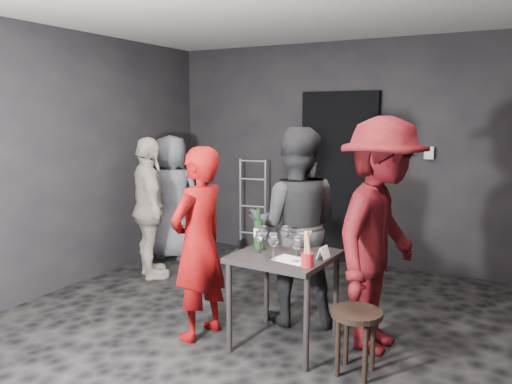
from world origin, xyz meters
The scene contains 24 objects.
floor centered at (0.00, 0.00, 0.00)m, with size 4.50×5.00×0.02m, color black.
wall_back centered at (0.00, 2.50, 1.35)m, with size 4.50×0.04×2.70m, color black.
wall_left centered at (-2.25, 0.00, 1.35)m, with size 0.04×5.00×2.70m, color black.
doorway centered at (0.00, 2.44, 1.05)m, with size 0.95×0.10×2.10m, color black.
wallbox_upper centered at (0.85, 2.45, 1.45)m, with size 0.12×0.06×0.12m, color #B7B7B2.
wallbox_lower centered at (1.05, 2.45, 1.40)m, with size 0.10×0.06×0.14m, color #B7B7B2.
hand_truck centered at (-1.12, 2.25, 0.22)m, with size 0.42×0.35×1.25m.
tasting_table centered at (0.38, 0.03, 0.65)m, with size 0.72×0.72×0.75m.
stool centered at (1.02, -0.16, 0.38)m, with size 0.36×0.36×0.47m.
server_red centered at (-0.31, -0.16, 0.83)m, with size 0.61×0.40×1.67m, color maroon.
woman_black centered at (0.25, 0.51, 0.99)m, with size 0.97×0.53×1.99m, color #242426.
man_maroon centered at (1.05, 0.33, 1.10)m, with size 1.43×0.66×2.21m, color #490A0E.
bystander_cream centered at (-1.65, 0.84, 0.84)m, with size 0.98×0.47×1.67m, color beige.
bystander_grey centered at (-1.90, 1.57, 0.83)m, with size 0.81×0.44×1.65m, color slate.
tasting_mat centered at (0.49, -0.11, 0.75)m, with size 0.27×0.18×0.00m, color white.
wine_glass_a centered at (0.18, -0.02, 0.84)m, with size 0.07×0.07×0.19m, color white, non-canonical shape.
wine_glass_b centered at (0.16, 0.06, 0.86)m, with size 0.08×0.08×0.21m, color white, non-canonical shape.
wine_glass_c centered at (0.33, 0.14, 0.85)m, with size 0.08×0.08×0.21m, color white, non-canonical shape.
wine_glass_d centered at (0.36, -0.14, 0.86)m, with size 0.08×0.08×0.22m, color white, non-canonical shape.
wine_glass_e centered at (0.54, -0.12, 0.86)m, with size 0.08×0.08×0.21m, color white, non-canonical shape.
wine_glass_f centered at (0.49, 0.07, 0.86)m, with size 0.08×0.08×0.21m, color white, non-canonical shape.
wine_bottle centered at (0.11, 0.10, 0.88)m, with size 0.08×0.08×0.33m.
breadstick_cup centered at (0.66, -0.20, 0.88)m, with size 0.09×0.09×0.28m.
reserved_card centered at (0.67, 0.05, 0.80)m, with size 0.07×0.12×0.09m, color white, non-canonical shape.
Camera 1 is at (1.94, -3.42, 1.84)m, focal length 35.00 mm.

